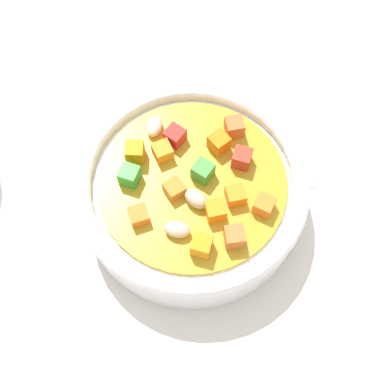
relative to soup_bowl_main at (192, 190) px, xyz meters
The scene contains 3 objects.
ground_plane 4.06cm from the soup_bowl_main, 70.35° to the right, with size 140.00×140.00×2.00cm, color silver.
soup_bowl_main is the anchor object (origin of this frame).
spoon 15.21cm from the soup_bowl_main, 133.13° to the left, with size 5.28×22.30×0.82cm.
Camera 1 is at (11.11, 17.42, 46.05)cm, focal length 47.95 mm.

